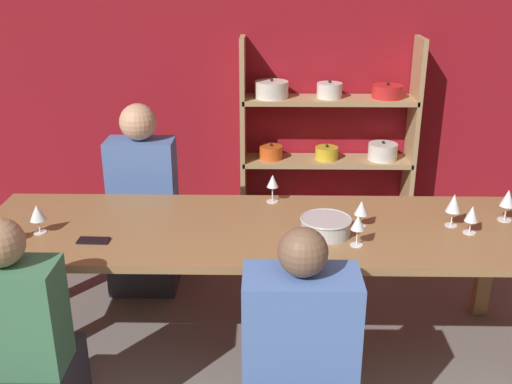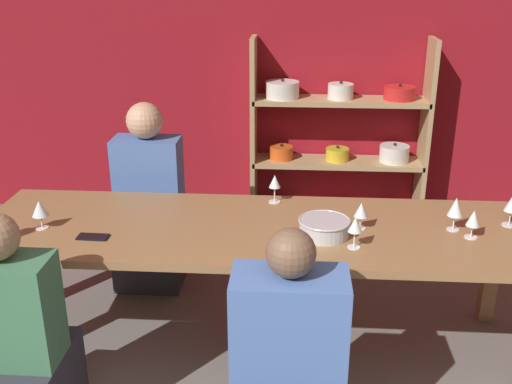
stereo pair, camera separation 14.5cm
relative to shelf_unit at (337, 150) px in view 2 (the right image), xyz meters
The scene contains 14 objects.
wall_back_red 0.84m from the shelf_unit, 149.70° to the left, with size 8.80×0.06×2.70m.
shelf_unit is the anchor object (origin of this frame).
dining_table 1.80m from the shelf_unit, 107.02° to the right, with size 2.84×0.87×0.72m.
mixing_bowl 1.82m from the shelf_unit, 95.62° to the right, with size 0.26×0.26×0.09m.
wine_glass_white_a 1.77m from the shelf_unit, 74.32° to the right, with size 0.08×0.08×0.17m.
wine_glass_white_b 1.94m from the shelf_unit, 91.22° to the right, with size 0.07×0.07×0.16m.
wine_glass_red_a 1.87m from the shelf_unit, 73.07° to the right, with size 0.07×0.07×0.15m.
wine_glass_white_c 1.47m from the shelf_unit, 107.56° to the right, with size 0.07×0.07×0.16m.
wine_glass_red_b 1.81m from the shelf_unit, 64.40° to the right, with size 0.08×0.08×0.17m.
wine_glass_empty_a 1.72m from the shelf_unit, 89.75° to the right, with size 0.07×0.07×0.14m.
wine_glass_red_c 2.43m from the shelf_unit, 131.46° to the right, with size 0.08×0.08×0.15m.
cell_phone 2.32m from the shelf_unit, 124.43° to the right, with size 0.15×0.07×0.01m.
person_near_a 2.88m from the shelf_unit, 121.33° to the right, with size 0.40×0.50×1.08m.
person_far_a 1.60m from the shelf_unit, 141.84° to the right, with size 0.42×0.52×1.19m.
Camera 2 is at (0.01, -0.87, 1.99)m, focal length 42.00 mm.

